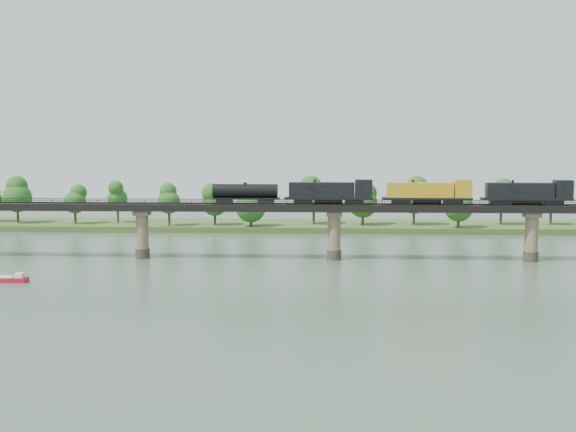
{
  "coord_description": "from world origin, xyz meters",
  "views": [
    {
      "loc": [
        -1.91,
        -117.54,
        23.5
      ],
      "look_at": [
        -9.52,
        30.0,
        9.0
      ],
      "focal_mm": 45.0,
      "sensor_mm": 36.0,
      "label": 1
    }
  ],
  "objects": [
    {
      "name": "motorboat",
      "position": [
        -55.97,
        2.52,
        0.55
      ],
      "size": [
        5.72,
        2.1,
        1.6
      ],
      "rotation": [
        0.0,
        0.0,
        -0.01
      ],
      "color": "#A71321",
      "rests_on": "ground"
    },
    {
      "name": "bridge_superstructure",
      "position": [
        0.0,
        30.0,
        11.79
      ],
      "size": [
        220.0,
        4.9,
        0.75
      ],
      "color": "black",
      "rests_on": "bridge"
    },
    {
      "name": "freight_train",
      "position": [
        12.3,
        30.0,
        13.91
      ],
      "size": [
        73.3,
        2.86,
        5.05
      ],
      "color": "black",
      "rests_on": "bridge"
    },
    {
      "name": "bridge",
      "position": [
        0.0,
        30.0,
        5.46
      ],
      "size": [
        236.0,
        30.0,
        11.5
      ],
      "color": "#473A2D",
      "rests_on": "ground"
    },
    {
      "name": "far_bank",
      "position": [
        0.0,
        85.0,
        0.8
      ],
      "size": [
        300.0,
        24.0,
        1.6
      ],
      "primitive_type": "cube",
      "color": "#365220",
      "rests_on": "ground"
    },
    {
      "name": "far_treeline",
      "position": [
        -8.21,
        80.52,
        8.83
      ],
      "size": [
        289.06,
        17.54,
        13.6
      ],
      "color": "#382619",
      "rests_on": "far_bank"
    },
    {
      "name": "ground",
      "position": [
        0.0,
        0.0,
        0.0
      ],
      "size": [
        400.0,
        400.0,
        0.0
      ],
      "primitive_type": "plane",
      "color": "#3A493A",
      "rests_on": "ground"
    }
  ]
}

